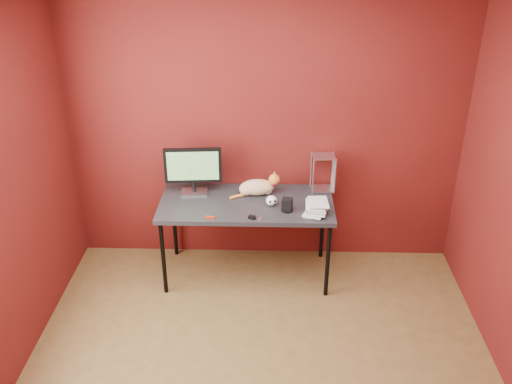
{
  "coord_description": "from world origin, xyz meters",
  "views": [
    {
      "loc": [
        0.06,
        -2.95,
        3.1
      ],
      "look_at": [
        -0.06,
        1.15,
        0.96
      ],
      "focal_mm": 40.0,
      "sensor_mm": 36.0,
      "label": 1
    }
  ],
  "objects_px": {
    "speaker": "(287,205)",
    "monitor": "(193,169)",
    "desk": "(246,207)",
    "skull_mug": "(271,201)",
    "cat": "(257,187)",
    "book_stack": "(309,152)"
  },
  "relations": [
    {
      "from": "speaker",
      "to": "book_stack",
      "type": "relative_size",
      "value": 0.11
    },
    {
      "from": "cat",
      "to": "skull_mug",
      "type": "relative_size",
      "value": 4.47
    },
    {
      "from": "desk",
      "to": "skull_mug",
      "type": "relative_size",
      "value": 15.37
    },
    {
      "from": "speaker",
      "to": "book_stack",
      "type": "xyz_separation_m",
      "value": [
        0.17,
        -0.0,
        0.49
      ]
    },
    {
      "from": "desk",
      "to": "book_stack",
      "type": "relative_size",
      "value": 1.39
    },
    {
      "from": "desk",
      "to": "skull_mug",
      "type": "distance_m",
      "value": 0.24
    },
    {
      "from": "desk",
      "to": "monitor",
      "type": "distance_m",
      "value": 0.57
    },
    {
      "from": "monitor",
      "to": "desk",
      "type": "bearing_deg",
      "value": -22.01
    },
    {
      "from": "desk",
      "to": "cat",
      "type": "xyz_separation_m",
      "value": [
        0.09,
        0.14,
        0.12
      ]
    },
    {
      "from": "skull_mug",
      "to": "book_stack",
      "type": "xyz_separation_m",
      "value": [
        0.3,
        -0.09,
        0.49
      ]
    },
    {
      "from": "monitor",
      "to": "skull_mug",
      "type": "distance_m",
      "value": 0.74
    },
    {
      "from": "desk",
      "to": "monitor",
      "type": "bearing_deg",
      "value": 162.32
    },
    {
      "from": "monitor",
      "to": "skull_mug",
      "type": "height_order",
      "value": "monitor"
    },
    {
      "from": "speaker",
      "to": "book_stack",
      "type": "bearing_deg",
      "value": 12.52
    },
    {
      "from": "cat",
      "to": "speaker",
      "type": "xyz_separation_m",
      "value": [
        0.26,
        -0.29,
        -0.02
      ]
    },
    {
      "from": "monitor",
      "to": "speaker",
      "type": "distance_m",
      "value": 0.89
    },
    {
      "from": "speaker",
      "to": "monitor",
      "type": "bearing_deg",
      "value": 172.93
    },
    {
      "from": "monitor",
      "to": "book_stack",
      "type": "xyz_separation_m",
      "value": [
        0.98,
        -0.3,
        0.3
      ]
    },
    {
      "from": "monitor",
      "to": "speaker",
      "type": "xyz_separation_m",
      "value": [
        0.82,
        -0.3,
        -0.19
      ]
    },
    {
      "from": "speaker",
      "to": "desk",
      "type": "bearing_deg",
      "value": 169.91
    },
    {
      "from": "cat",
      "to": "book_stack",
      "type": "relative_size",
      "value": 0.4
    },
    {
      "from": "desk",
      "to": "monitor",
      "type": "height_order",
      "value": "monitor"
    }
  ]
}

